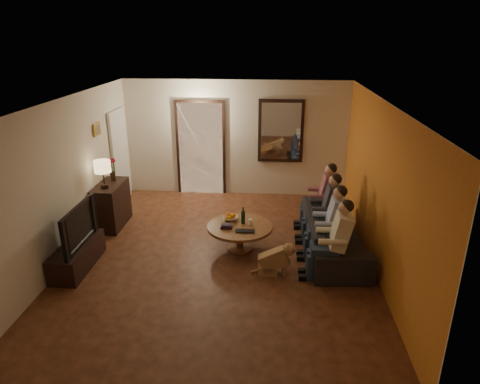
# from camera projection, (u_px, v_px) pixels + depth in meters

# --- Properties ---
(floor) EXTENTS (5.00, 6.00, 0.01)m
(floor) POSITION_uv_depth(u_px,v_px,m) (221.00, 255.00, 7.27)
(floor) COLOR #3B1E10
(floor) RESTS_ON ground
(ceiling) EXTENTS (5.00, 6.00, 0.01)m
(ceiling) POSITION_uv_depth(u_px,v_px,m) (218.00, 101.00, 6.35)
(ceiling) COLOR white
(ceiling) RESTS_ON back_wall
(back_wall) EXTENTS (5.00, 0.02, 2.60)m
(back_wall) POSITION_uv_depth(u_px,v_px,m) (236.00, 139.00, 9.61)
(back_wall) COLOR beige
(back_wall) RESTS_ON floor
(front_wall) EXTENTS (5.00, 0.02, 2.60)m
(front_wall) POSITION_uv_depth(u_px,v_px,m) (181.00, 290.00, 4.01)
(front_wall) COLOR beige
(front_wall) RESTS_ON floor
(left_wall) EXTENTS (0.02, 6.00, 2.60)m
(left_wall) POSITION_uv_depth(u_px,v_px,m) (68.00, 180.00, 6.99)
(left_wall) COLOR beige
(left_wall) RESTS_ON floor
(right_wall) EXTENTS (0.02, 6.00, 2.60)m
(right_wall) POSITION_uv_depth(u_px,v_px,m) (380.00, 188.00, 6.63)
(right_wall) COLOR beige
(right_wall) RESTS_ON floor
(orange_accent) EXTENTS (0.01, 6.00, 2.60)m
(orange_accent) POSITION_uv_depth(u_px,v_px,m) (379.00, 188.00, 6.63)
(orange_accent) COLOR #CC6822
(orange_accent) RESTS_ON right_wall
(kitchen_doorway) EXTENTS (1.00, 0.06, 2.10)m
(kitchen_doorway) POSITION_uv_depth(u_px,v_px,m) (201.00, 149.00, 9.73)
(kitchen_doorway) COLOR #FFE0A5
(kitchen_doorway) RESTS_ON floor
(door_trim) EXTENTS (1.12, 0.04, 2.22)m
(door_trim) POSITION_uv_depth(u_px,v_px,m) (201.00, 149.00, 9.73)
(door_trim) COLOR black
(door_trim) RESTS_ON floor
(fridge_glimpse) EXTENTS (0.45, 0.03, 1.70)m
(fridge_glimpse) POSITION_uv_depth(u_px,v_px,m) (212.00, 156.00, 9.77)
(fridge_glimpse) COLOR silver
(fridge_glimpse) RESTS_ON floor
(mirror_frame) EXTENTS (1.00, 0.05, 1.40)m
(mirror_frame) POSITION_uv_depth(u_px,v_px,m) (281.00, 131.00, 9.43)
(mirror_frame) COLOR black
(mirror_frame) RESTS_ON back_wall
(mirror_glass) EXTENTS (0.86, 0.02, 1.26)m
(mirror_glass) POSITION_uv_depth(u_px,v_px,m) (281.00, 132.00, 9.40)
(mirror_glass) COLOR white
(mirror_glass) RESTS_ON back_wall
(white_door) EXTENTS (0.06, 0.85, 2.04)m
(white_door) POSITION_uv_depth(u_px,v_px,m) (120.00, 157.00, 9.23)
(white_door) COLOR white
(white_door) RESTS_ON floor
(framed_art) EXTENTS (0.03, 0.28, 0.24)m
(framed_art) POSITION_uv_depth(u_px,v_px,m) (97.00, 129.00, 8.00)
(framed_art) COLOR #B28C33
(framed_art) RESTS_ON left_wall
(art_canvas) EXTENTS (0.01, 0.22, 0.18)m
(art_canvas) POSITION_uv_depth(u_px,v_px,m) (98.00, 129.00, 8.00)
(art_canvas) COLOR brown
(art_canvas) RESTS_ON left_wall
(dresser) EXTENTS (0.45, 0.96, 0.85)m
(dresser) POSITION_uv_depth(u_px,v_px,m) (112.00, 205.00, 8.26)
(dresser) COLOR black
(dresser) RESTS_ON floor
(table_lamp) EXTENTS (0.30, 0.30, 0.54)m
(table_lamp) POSITION_uv_depth(u_px,v_px,m) (103.00, 174.00, 7.80)
(table_lamp) COLOR beige
(table_lamp) RESTS_ON dresser
(flower_vase) EXTENTS (0.14, 0.14, 0.44)m
(flower_vase) POSITION_uv_depth(u_px,v_px,m) (112.00, 170.00, 8.23)
(flower_vase) COLOR #AB121C
(flower_vase) RESTS_ON dresser
(tv_stand) EXTENTS (0.45, 1.22, 0.41)m
(tv_stand) POSITION_uv_depth(u_px,v_px,m) (77.00, 256.00, 6.84)
(tv_stand) COLOR black
(tv_stand) RESTS_ON floor
(tv) EXTENTS (1.16, 0.15, 0.67)m
(tv) POSITION_uv_depth(u_px,v_px,m) (73.00, 226.00, 6.65)
(tv) COLOR black
(tv) RESTS_ON tv_stand
(sofa) EXTENTS (2.35, 0.99, 0.68)m
(sofa) POSITION_uv_depth(u_px,v_px,m) (333.00, 233.00, 7.32)
(sofa) COLOR black
(sofa) RESTS_ON floor
(person_a) EXTENTS (0.60, 0.40, 1.20)m
(person_a) POSITION_uv_depth(u_px,v_px,m) (336.00, 243.00, 6.40)
(person_a) COLOR tan
(person_a) RESTS_ON sofa
(person_b) EXTENTS (0.60, 0.40, 1.20)m
(person_b) POSITION_uv_depth(u_px,v_px,m) (331.00, 226.00, 6.96)
(person_b) COLOR tan
(person_b) RESTS_ON sofa
(person_c) EXTENTS (0.60, 0.40, 1.20)m
(person_c) POSITION_uv_depth(u_px,v_px,m) (327.00, 212.00, 7.52)
(person_c) COLOR tan
(person_c) RESTS_ON sofa
(person_d) EXTENTS (0.60, 0.40, 1.20)m
(person_d) POSITION_uv_depth(u_px,v_px,m) (323.00, 199.00, 8.08)
(person_d) COLOR tan
(person_d) RESTS_ON sofa
(dog) EXTENTS (0.57, 0.26, 0.56)m
(dog) POSITION_uv_depth(u_px,v_px,m) (274.00, 258.00, 6.62)
(dog) COLOR #966645
(dog) RESTS_ON floor
(coffee_table) EXTENTS (1.27, 1.27, 0.45)m
(coffee_table) POSITION_uv_depth(u_px,v_px,m) (240.00, 237.00, 7.41)
(coffee_table) COLOR brown
(coffee_table) RESTS_ON floor
(bowl) EXTENTS (0.26, 0.26, 0.06)m
(bowl) POSITION_uv_depth(u_px,v_px,m) (231.00, 218.00, 7.54)
(bowl) COLOR white
(bowl) RESTS_ON coffee_table
(oranges) EXTENTS (0.20, 0.20, 0.08)m
(oranges) POSITION_uv_depth(u_px,v_px,m) (231.00, 215.00, 7.51)
(oranges) COLOR orange
(oranges) RESTS_ON bowl
(wine_bottle) EXTENTS (0.07, 0.07, 0.31)m
(wine_bottle) POSITION_uv_depth(u_px,v_px,m) (243.00, 215.00, 7.36)
(wine_bottle) COLOR black
(wine_bottle) RESTS_ON coffee_table
(wine_glass) EXTENTS (0.06, 0.06, 0.10)m
(wine_glass) POSITION_uv_depth(u_px,v_px,m) (250.00, 222.00, 7.35)
(wine_glass) COLOR silver
(wine_glass) RESTS_ON coffee_table
(book_stack) EXTENTS (0.20, 0.15, 0.07)m
(book_stack) POSITION_uv_depth(u_px,v_px,m) (226.00, 226.00, 7.24)
(book_stack) COLOR black
(book_stack) RESTS_ON coffee_table
(laptop) EXTENTS (0.33, 0.22, 0.03)m
(laptop) POSITION_uv_depth(u_px,v_px,m) (245.00, 232.00, 7.06)
(laptop) COLOR black
(laptop) RESTS_ON coffee_table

